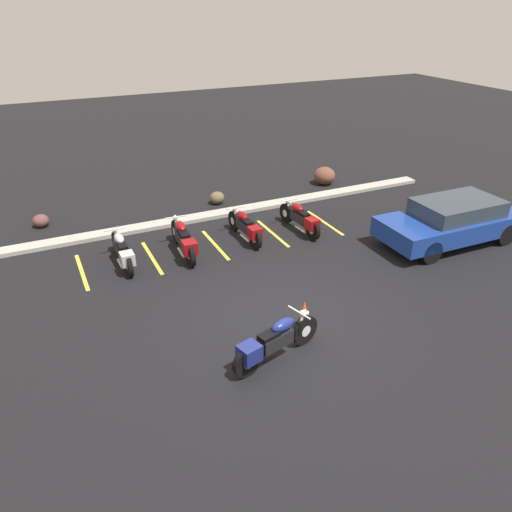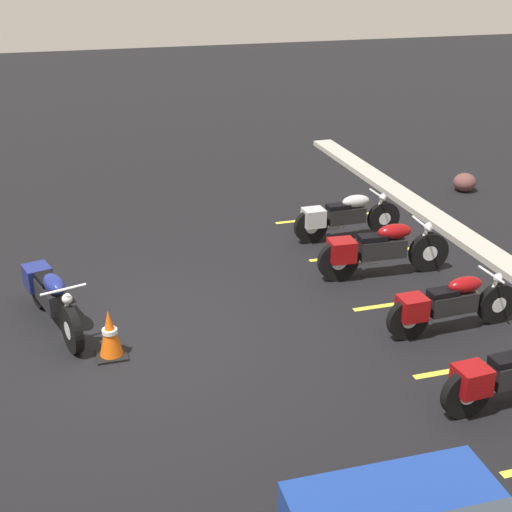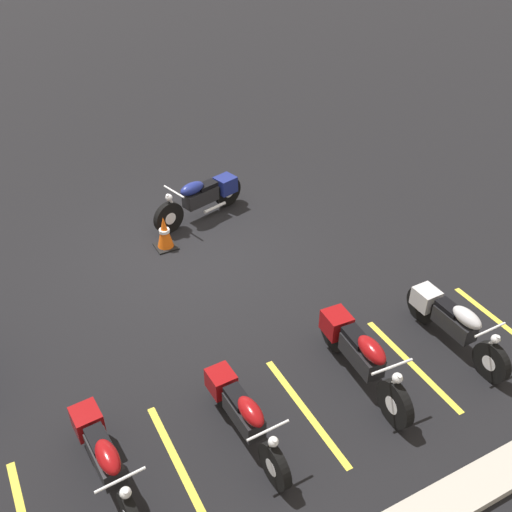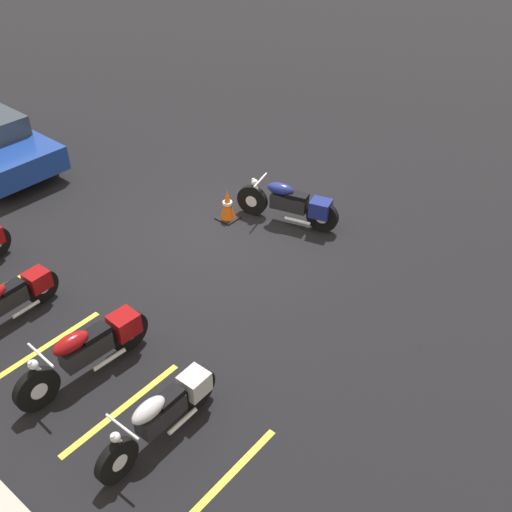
{
  "view_description": "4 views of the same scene",
  "coord_description": "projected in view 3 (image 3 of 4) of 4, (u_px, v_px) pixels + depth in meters",
  "views": [
    {
      "loc": [
        -4.43,
        -8.02,
        6.44
      ],
      "look_at": [
        0.22,
        1.82,
        0.74
      ],
      "focal_mm": 35.0,
      "sensor_mm": 36.0,
      "label": 1
    },
    {
      "loc": [
        8.62,
        -0.86,
        4.99
      ],
      "look_at": [
        -0.53,
        1.85,
        0.8
      ],
      "focal_mm": 50.0,
      "sensor_mm": 36.0,
      "label": 2
    },
    {
      "loc": [
        3.22,
        8.74,
        6.56
      ],
      "look_at": [
        -0.36,
        2.01,
        1.08
      ],
      "focal_mm": 42.0,
      "sensor_mm": 36.0,
      "label": 3
    },
    {
      "loc": [
        -6.78,
        7.28,
        6.74
      ],
      "look_at": [
        -1.51,
        0.92,
        0.64
      ],
      "focal_mm": 42.0,
      "sensor_mm": 36.0,
      "label": 4
    }
  ],
  "objects": [
    {
      "name": "parked_bike_1",
      "position": [
        359.0,
        352.0,
        8.51
      ],
      "size": [
        0.63,
        2.25,
        0.88
      ],
      "rotation": [
        0.0,
        0.0,
        1.51
      ],
      "color": "black",
      "rests_on": "ground"
    },
    {
      "name": "parked_bike_3",
      "position": [
        104.0,
        456.0,
        7.15
      ],
      "size": [
        0.59,
        2.09,
        0.82
      ],
      "rotation": [
        0.0,
        0.0,
        1.64
      ],
      "color": "black",
      "rests_on": "ground"
    },
    {
      "name": "traffic_cone",
      "position": [
        165.0,
        233.0,
        11.29
      ],
      "size": [
        0.4,
        0.4,
        0.67
      ],
      "color": "black",
      "rests_on": "ground"
    },
    {
      "name": "stall_line_2",
      "position": [
        306.0,
        411.0,
        8.25
      ],
      "size": [
        0.1,
        2.1,
        0.0
      ],
      "primitive_type": "cube",
      "color": "gold",
      "rests_on": "ground"
    },
    {
      "name": "parked_bike_0",
      "position": [
        452.0,
        321.0,
        9.1
      ],
      "size": [
        0.58,
        2.07,
        0.82
      ],
      "rotation": [
        0.0,
        0.0,
        1.59
      ],
      "color": "black",
      "rests_on": "ground"
    },
    {
      "name": "parked_bike_2",
      "position": [
        242.0,
        412.0,
        7.7
      ],
      "size": [
        0.57,
        2.04,
        0.8
      ],
      "rotation": [
        0.0,
        0.0,
        1.61
      ],
      "color": "black",
      "rests_on": "ground"
    },
    {
      "name": "stall_line_1",
      "position": [
        412.0,
        364.0,
        8.97
      ],
      "size": [
        0.1,
        2.1,
        0.0
      ],
      "primitive_type": "cube",
      "color": "gold",
      "rests_on": "ground"
    },
    {
      "name": "stall_line_0",
      "position": [
        503.0,
        325.0,
        9.68
      ],
      "size": [
        0.1,
        2.1,
        0.0
      ],
      "primitive_type": "cube",
      "color": "gold",
      "rests_on": "ground"
    },
    {
      "name": "ground",
      "position": [
        190.0,
        253.0,
        11.32
      ],
      "size": [
        60.0,
        60.0,
        0.0
      ],
      "primitive_type": "plane",
      "color": "black"
    },
    {
      "name": "stall_line_3",
      "position": [
        179.0,
        466.0,
        7.54
      ],
      "size": [
        0.1,
        2.1,
        0.0
      ],
      "primitive_type": "cube",
      "color": "gold",
      "rests_on": "ground"
    },
    {
      "name": "motorcycle_navy_featured",
      "position": [
        203.0,
        196.0,
        12.13
      ],
      "size": [
        2.13,
        0.87,
        0.86
      ],
      "rotation": [
        0.0,
        0.0,
        0.27
      ],
      "color": "black",
      "rests_on": "ground"
    }
  ]
}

